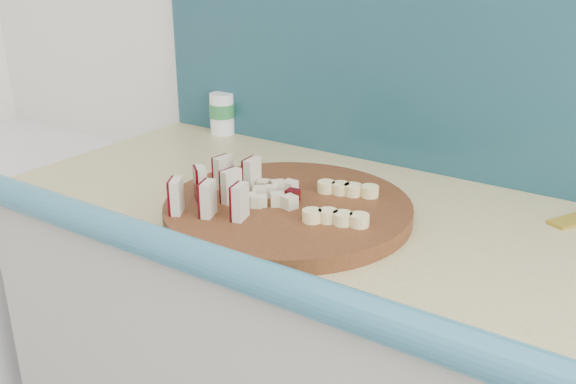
# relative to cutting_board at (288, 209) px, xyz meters

# --- Properties ---
(porcelain_fixture) EXTENTS (0.70, 0.72, 0.84)m
(porcelain_fixture) POSITION_rel_cutting_board_xyz_m (-1.05, 0.08, -0.52)
(porcelain_fixture) COLOR white
(porcelain_fixture) RESTS_ON ground
(cutting_board) EXTENTS (0.57, 0.57, 0.03)m
(cutting_board) POSITION_rel_cutting_board_xyz_m (0.00, 0.00, 0.00)
(cutting_board) COLOR #43220E
(cutting_board) RESTS_ON kitchen_counter
(apple_wedges) EXTENTS (0.15, 0.20, 0.06)m
(apple_wedges) POSITION_rel_cutting_board_xyz_m (-0.10, -0.07, 0.04)
(apple_wedges) COLOR beige
(apple_wedges) RESTS_ON cutting_board
(apple_chunks) EXTENTS (0.07, 0.07, 0.02)m
(apple_chunks) POSITION_rel_cutting_board_xyz_m (-0.03, -0.01, 0.03)
(apple_chunks) COLOR beige
(apple_chunks) RESTS_ON cutting_board
(banana_slices) EXTENTS (0.16, 0.19, 0.02)m
(banana_slices) POSITION_rel_cutting_board_xyz_m (0.09, 0.03, 0.02)
(banana_slices) COLOR #EDDC91
(banana_slices) RESTS_ON cutting_board
(canister) EXTENTS (0.06, 0.06, 0.10)m
(canister) POSITION_rel_cutting_board_xyz_m (-0.44, 0.35, 0.04)
(canister) COLOR white
(canister) RESTS_ON kitchen_counter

